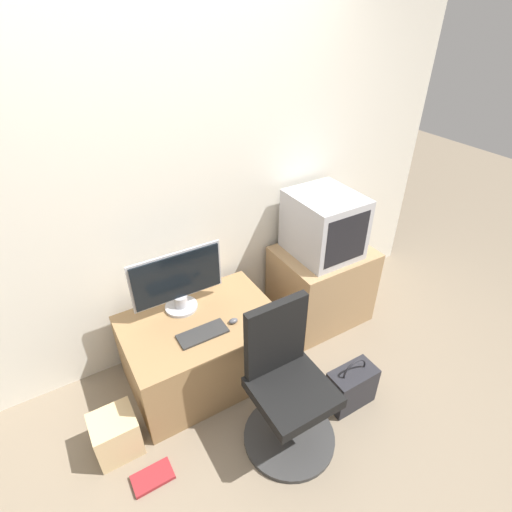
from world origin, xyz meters
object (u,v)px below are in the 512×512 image
at_px(mouse, 233,321).
at_px(book, 153,477).
at_px(cardboard_box_lower, 116,434).
at_px(main_monitor, 178,281).
at_px(handbag, 351,386).
at_px(crt_tv, 324,225).
at_px(office_chair, 287,392).
at_px(keyboard, 203,334).

relative_size(mouse, book, 0.27).
bearing_deg(book, cardboard_box_lower, 111.53).
distance_m(main_monitor, book, 1.12).
distance_m(main_monitor, handbag, 1.30).
relative_size(main_monitor, cardboard_box_lower, 2.20).
xyz_separation_m(handbag, book, (-1.28, 0.18, -0.13)).
bearing_deg(main_monitor, crt_tv, -4.29).
height_order(cardboard_box_lower, handbag, handbag).
xyz_separation_m(office_chair, book, (-0.79, 0.14, -0.37)).
xyz_separation_m(mouse, crt_tv, (0.87, 0.22, 0.34)).
relative_size(keyboard, book, 1.37).
bearing_deg(book, handbag, -7.86).
bearing_deg(crt_tv, main_monitor, 175.71).
bearing_deg(book, main_monitor, 53.82).
bearing_deg(office_chair, handbag, -4.33).
xyz_separation_m(mouse, office_chair, (0.06, -0.53, -0.15)).
relative_size(mouse, office_chair, 0.06).
distance_m(office_chair, handbag, 0.54).
xyz_separation_m(main_monitor, crt_tv, (1.10, -0.08, 0.13)).
relative_size(main_monitor, office_chair, 0.65).
height_order(keyboard, book, keyboard).
height_order(mouse, handbag, mouse).
relative_size(main_monitor, crt_tv, 1.21).
bearing_deg(handbag, cardboard_box_lower, 162.06).
xyz_separation_m(cardboard_box_lower, handbag, (1.38, -0.45, 0.01)).
relative_size(keyboard, office_chair, 0.33).
bearing_deg(keyboard, book, -143.22).
bearing_deg(mouse, office_chair, -84.03).
height_order(keyboard, mouse, mouse).
height_order(keyboard, crt_tv, crt_tv).
relative_size(office_chair, cardboard_box_lower, 3.41).
bearing_deg(crt_tv, keyboard, -168.55).
relative_size(keyboard, cardboard_box_lower, 1.12).
height_order(keyboard, office_chair, office_chair).
bearing_deg(office_chair, crt_tv, 42.57).
height_order(crt_tv, book, crt_tv).
height_order(main_monitor, office_chair, main_monitor).
xyz_separation_m(keyboard, handbag, (0.75, -0.57, -0.37)).
height_order(office_chair, cardboard_box_lower, office_chair).
height_order(mouse, office_chair, office_chair).
bearing_deg(main_monitor, office_chair, -71.28).
distance_m(cardboard_box_lower, handbag, 1.46).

